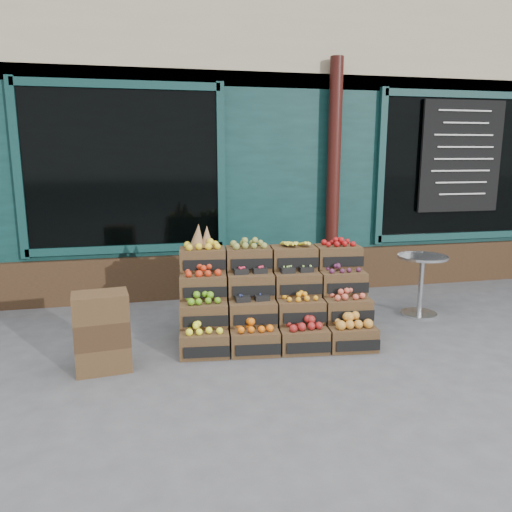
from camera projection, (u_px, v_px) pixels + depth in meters
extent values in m
plane|color=#4D4D50|center=(291.00, 352.00, 4.98)|extent=(60.00, 60.00, 0.00)
cube|color=#0E322F|center=(214.00, 129.00, 9.46)|extent=(12.00, 6.00, 4.80)
cube|color=#C1B28C|center=(244.00, 6.00, 6.39)|extent=(12.00, 0.18, 2.00)
cube|color=#0E322F|center=(245.00, 187.00, 6.83)|extent=(12.00, 0.12, 3.00)
cube|color=#372416|center=(247.00, 273.00, 7.00)|extent=(12.00, 0.18, 0.60)
cube|color=black|center=(124.00, 169.00, 6.36)|extent=(2.40, 0.06, 2.00)
cube|color=black|center=(457.00, 167.00, 7.40)|extent=(2.40, 0.06, 2.00)
cylinder|color=#35100C|center=(333.00, 179.00, 6.87)|extent=(0.18, 0.18, 3.20)
cube|color=black|center=(461.00, 157.00, 7.29)|extent=(1.30, 0.04, 1.60)
cube|color=#49321C|center=(204.00, 343.00, 4.89)|extent=(0.51, 0.38, 0.24)
cube|color=black|center=(205.00, 352.00, 4.73)|extent=(0.44, 0.06, 0.11)
cube|color=#FAF927|center=(204.00, 328.00, 4.86)|extent=(0.41, 0.29, 0.08)
cube|color=#49321C|center=(254.00, 341.00, 4.95)|extent=(0.51, 0.38, 0.24)
cube|color=black|center=(256.00, 350.00, 4.78)|extent=(0.44, 0.06, 0.11)
cube|color=#DF600C|center=(254.00, 326.00, 4.91)|extent=(0.41, 0.29, 0.08)
cube|color=#49321C|center=(303.00, 339.00, 5.00)|extent=(0.51, 0.38, 0.24)
cube|color=black|center=(307.00, 348.00, 4.83)|extent=(0.44, 0.06, 0.11)
cube|color=maroon|center=(304.00, 324.00, 4.97)|extent=(0.41, 0.29, 0.09)
cube|color=#49321C|center=(351.00, 337.00, 5.05)|extent=(0.51, 0.38, 0.24)
cube|color=black|center=(357.00, 346.00, 4.89)|extent=(0.44, 0.06, 0.11)
cube|color=#C67F2A|center=(352.00, 321.00, 5.02)|extent=(0.41, 0.29, 0.11)
cube|color=#49321C|center=(204.00, 314.00, 5.04)|extent=(0.51, 0.38, 0.24)
cube|color=black|center=(204.00, 321.00, 4.88)|extent=(0.44, 0.06, 0.11)
cube|color=#569717|center=(203.00, 298.00, 5.01)|extent=(0.41, 0.29, 0.08)
cube|color=#49321C|center=(252.00, 312.00, 5.10)|extent=(0.51, 0.38, 0.24)
cube|color=black|center=(254.00, 320.00, 4.93)|extent=(0.44, 0.06, 0.11)
cube|color=navy|center=(252.00, 299.00, 5.07)|extent=(0.41, 0.29, 0.03)
cube|color=#49321C|center=(300.00, 310.00, 5.15)|extent=(0.51, 0.38, 0.24)
cube|color=black|center=(303.00, 318.00, 4.98)|extent=(0.44, 0.06, 0.11)
cube|color=orange|center=(300.00, 296.00, 5.12)|extent=(0.41, 0.29, 0.06)
cube|color=#49321C|center=(347.00, 309.00, 5.20)|extent=(0.51, 0.38, 0.24)
cube|color=black|center=(351.00, 316.00, 5.03)|extent=(0.44, 0.06, 0.11)
cube|color=#C7513C|center=(347.00, 294.00, 5.17)|extent=(0.41, 0.29, 0.08)
cube|color=#49321C|center=(203.00, 286.00, 5.19)|extent=(0.51, 0.38, 0.24)
cube|color=black|center=(203.00, 292.00, 5.02)|extent=(0.44, 0.06, 0.11)
cube|color=red|center=(203.00, 271.00, 5.16)|extent=(0.41, 0.29, 0.08)
cube|color=#49321C|center=(250.00, 284.00, 5.24)|extent=(0.51, 0.38, 0.24)
cube|color=black|center=(252.00, 291.00, 5.08)|extent=(0.44, 0.06, 0.11)
cube|color=#B22137|center=(250.00, 272.00, 5.22)|extent=(0.41, 0.29, 0.03)
cube|color=#49321C|center=(297.00, 283.00, 5.30)|extent=(0.51, 0.38, 0.24)
cube|color=black|center=(300.00, 290.00, 5.13)|extent=(0.44, 0.06, 0.11)
cube|color=#87AF4F|center=(297.00, 271.00, 5.27)|extent=(0.41, 0.29, 0.03)
cube|color=#49321C|center=(342.00, 282.00, 5.35)|extent=(0.51, 0.38, 0.24)
cube|color=black|center=(347.00, 288.00, 5.18)|extent=(0.44, 0.06, 0.11)
cube|color=#491C37|center=(342.00, 268.00, 5.32)|extent=(0.41, 0.29, 0.06)
cube|color=#49321C|center=(203.00, 259.00, 5.34)|extent=(0.51, 0.38, 0.24)
cube|color=black|center=(203.00, 265.00, 5.17)|extent=(0.44, 0.06, 0.11)
cube|color=gold|center=(202.00, 245.00, 5.31)|extent=(0.41, 0.29, 0.08)
cube|color=#49321C|center=(248.00, 258.00, 5.39)|extent=(0.51, 0.38, 0.24)
cube|color=black|center=(250.00, 264.00, 5.23)|extent=(0.44, 0.06, 0.11)
cube|color=olive|center=(248.00, 244.00, 5.36)|extent=(0.41, 0.29, 0.08)
cube|color=#49321C|center=(294.00, 257.00, 5.44)|extent=(0.51, 0.38, 0.24)
cube|color=black|center=(297.00, 263.00, 5.28)|extent=(0.44, 0.06, 0.11)
cube|color=yellow|center=(294.00, 243.00, 5.41)|extent=(0.41, 0.29, 0.07)
cube|color=#49321C|center=(338.00, 256.00, 5.50)|extent=(0.51, 0.38, 0.24)
cube|color=black|center=(342.00, 262.00, 5.33)|extent=(0.44, 0.06, 0.11)
cube|color=maroon|center=(338.00, 243.00, 5.47)|extent=(0.41, 0.29, 0.07)
cube|color=#372416|center=(276.00, 333.00, 5.17)|extent=(1.98, 0.55, 0.24)
cube|color=#372416|center=(273.00, 316.00, 5.34)|extent=(1.98, 0.55, 0.48)
cube|color=#372416|center=(271.00, 300.00, 5.51)|extent=(1.98, 0.55, 0.71)
cone|color=olive|center=(198.00, 236.00, 5.28)|extent=(0.16, 0.16, 0.27)
cone|color=olive|center=(207.00, 237.00, 5.34)|extent=(0.15, 0.15, 0.24)
cube|color=#49321C|center=(104.00, 357.00, 4.56)|extent=(0.52, 0.39, 0.24)
cube|color=#372416|center=(102.00, 332.00, 4.51)|extent=(0.52, 0.39, 0.24)
cube|color=#49321C|center=(100.00, 306.00, 4.46)|extent=(0.52, 0.39, 0.24)
cylinder|color=silver|center=(419.00, 314.00, 6.12)|extent=(0.43, 0.43, 0.03)
cylinder|color=silver|center=(421.00, 286.00, 6.05)|extent=(0.06, 0.06, 0.71)
cylinder|color=silver|center=(423.00, 257.00, 5.98)|extent=(0.59, 0.59, 0.03)
imported|color=#1E6B21|center=(113.00, 223.00, 7.05)|extent=(0.84, 0.71, 1.96)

